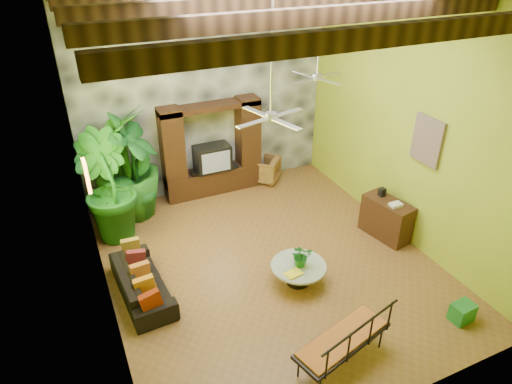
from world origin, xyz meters
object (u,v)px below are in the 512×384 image
entertainment_center (212,156)px  ceiling_fan_back (318,66)px  wicker_armchair (264,169)px  green_bin (462,312)px  tall_plant_b (106,187)px  tall_plant_c (126,164)px  iron_bench (346,340)px  ceiling_fan_front (271,104)px  tall_plant_a (135,169)px  coffee_table (298,271)px  sofa (142,282)px  side_console (386,219)px

entertainment_center → ceiling_fan_back: (1.60, -1.94, 2.44)m
wicker_armchair → green_bin: (0.88, -5.83, -0.16)m
tall_plant_b → green_bin: bearing=-45.4°
tall_plant_c → green_bin: size_ratio=6.73×
tall_plant_c → iron_bench: size_ratio=1.50×
tall_plant_c → green_bin: (4.32, -5.66, -1.10)m
tall_plant_b → iron_bench: tall_plant_b is taller
ceiling_fan_front → iron_bench: size_ratio=1.10×
green_bin → ceiling_fan_back: bearing=99.7°
wicker_armchair → ceiling_fan_front: bearing=20.0°
tall_plant_a → coffee_table: (2.15, -3.43, -0.99)m
green_bin → wicker_armchair: bearing=98.6°
sofa → tall_plant_c: tall_plant_c is taller
sofa → coffee_table: bearing=-111.8°
tall_plant_a → tall_plant_b: 0.82m
green_bin → entertainment_center: bearing=111.1°
side_console → green_bin: side_console is taller
ceiling_fan_front → iron_bench: (0.14, -2.28, -2.87)m
entertainment_center → sofa: 3.94m
tall_plant_c → ceiling_fan_front: bearing=-61.0°
coffee_table → side_console: 2.48m
tall_plant_a → ceiling_fan_back: bearing=-22.6°
ceiling_fan_front → sofa: 3.89m
tall_plant_c → side_console: size_ratio=2.37×
tall_plant_c → wicker_armchair: bearing=2.8°
ceiling_fan_back → sofa: 5.23m
ceiling_fan_back → wicker_armchair: 3.62m
tall_plant_a → tall_plant_c: (-0.13, 0.27, 0.02)m
tall_plant_b → iron_bench: (2.55, -4.90, -0.63)m
tall_plant_b → coffee_table: (2.84, -2.98, -0.91)m
tall_plant_a → green_bin: tall_plant_a is taller
entertainment_center → sofa: bearing=-129.1°
ceiling_fan_front → coffee_table: (0.44, -0.36, -3.15)m
tall_plant_b → coffee_table: size_ratio=2.30×
tall_plant_c → iron_bench: (1.99, -5.62, -0.73)m
sofa → coffee_table: sofa is taller
sofa → tall_plant_b: tall_plant_b is taller
iron_bench → green_bin: size_ratio=4.49×
iron_bench → side_console: bearing=27.3°
tall_plant_a → side_console: bearing=-32.2°
green_bin → iron_bench: bearing=178.8°
coffee_table → side_console: bearing=12.7°
entertainment_center → iron_bench: (-0.06, -5.82, -0.43)m
ceiling_fan_front → sofa: (-2.25, 0.53, -3.13)m
wicker_armchair → side_console: side_console is taller
tall_plant_b → coffee_table: 4.22m
tall_plant_b → entertainment_center: bearing=19.3°
tall_plant_a → side_console: size_ratio=2.33×
side_console → entertainment_center: bearing=117.3°
entertainment_center → tall_plant_b: 2.77m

